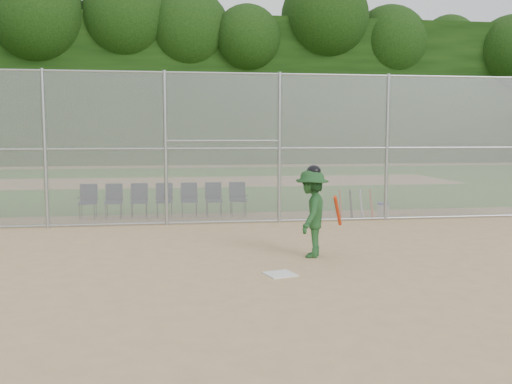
{
  "coord_description": "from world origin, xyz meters",
  "views": [
    {
      "loc": [
        -1.83,
        -9.96,
        2.42
      ],
      "look_at": [
        0.0,
        2.5,
        1.1
      ],
      "focal_mm": 40.0,
      "sensor_mm": 36.0,
      "label": 1
    }
  ],
  "objects": [
    {
      "name": "batter_at_plate",
      "position": [
        0.83,
        0.72,
        0.87
      ],
      "size": [
        1.09,
        1.34,
        1.8
      ],
      "color": "#1C461F",
      "rests_on": "ground"
    },
    {
      "name": "chair_5",
      "position": [
        -0.66,
        6.47,
        0.48
      ],
      "size": [
        0.54,
        0.52,
        0.96
      ],
      "primitive_type": null,
      "color": "#101D3B",
      "rests_on": "ground"
    },
    {
      "name": "ground",
      "position": [
        0.0,
        0.0,
        0.0
      ],
      "size": [
        100.0,
        100.0,
        0.0
      ],
      "primitive_type": "plane",
      "color": "tan",
      "rests_on": "ground"
    },
    {
      "name": "chair_3",
      "position": [
        -2.08,
        6.47,
        0.48
      ],
      "size": [
        0.54,
        0.52,
        0.96
      ],
      "primitive_type": null,
      "color": "#101D3B",
      "rests_on": "ground"
    },
    {
      "name": "chair_6",
      "position": [
        0.05,
        6.47,
        0.48
      ],
      "size": [
        0.54,
        0.52,
        0.96
      ],
      "primitive_type": null,
      "color": "#101D3B",
      "rests_on": "ground"
    },
    {
      "name": "chair_2",
      "position": [
        -2.79,
        6.47,
        0.48
      ],
      "size": [
        0.54,
        0.52,
        0.96
      ],
      "primitive_type": null,
      "color": "#101D3B",
      "rests_on": "ground"
    },
    {
      "name": "water_cooler",
      "position": [
        4.08,
        5.4,
        0.22
      ],
      "size": [
        0.34,
        0.34,
        0.43
      ],
      "color": "white",
      "rests_on": "ground"
    },
    {
      "name": "dirt_patch_far",
      "position": [
        0.0,
        18.0,
        0.01
      ],
      "size": [
        24.0,
        24.0,
        0.0
      ],
      "primitive_type": "plane",
      "color": "tan",
      "rests_on": "ground"
    },
    {
      "name": "home_plate",
      "position": [
        -0.04,
        -0.6,
        0.01
      ],
      "size": [
        0.58,
        0.58,
        0.02
      ],
      "primitive_type": "cube",
      "rotation": [
        0.0,
        0.0,
        0.28
      ],
      "color": "silver",
      "rests_on": "ground"
    },
    {
      "name": "treeline",
      "position": [
        0.0,
        20.0,
        5.5
      ],
      "size": [
        81.0,
        60.0,
        11.0
      ],
      "color": "black",
      "rests_on": "ground"
    },
    {
      "name": "chair_0",
      "position": [
        -4.21,
        6.47,
        0.48
      ],
      "size": [
        0.54,
        0.52,
        0.96
      ],
      "primitive_type": null,
      "color": "#101D3B",
      "rests_on": "ground"
    },
    {
      "name": "chair_1",
      "position": [
        -3.5,
        6.47,
        0.48
      ],
      "size": [
        0.54,
        0.52,
        0.96
      ],
      "primitive_type": null,
      "color": "#101D3B",
      "rests_on": "ground"
    },
    {
      "name": "chair_4",
      "position": [
        -1.37,
        6.47,
        0.48
      ],
      "size": [
        0.54,
        0.52,
        0.96
      ],
      "primitive_type": null,
      "color": "#101D3B",
      "rests_on": "ground"
    },
    {
      "name": "spare_bats",
      "position": [
        3.24,
        5.27,
        0.41
      ],
      "size": [
        0.96,
        0.36,
        0.84
      ],
      "color": "#D84C14",
      "rests_on": "ground"
    },
    {
      "name": "grass_strip",
      "position": [
        0.0,
        18.0,
        0.01
      ],
      "size": [
        100.0,
        100.0,
        0.0
      ],
      "primitive_type": "plane",
      "color": "#306A1F",
      "rests_on": "ground"
    },
    {
      "name": "backstop_fence",
      "position": [
        0.0,
        5.0,
        2.07
      ],
      "size": [
        16.09,
        0.09,
        4.0
      ],
      "color": "gray",
      "rests_on": "ground"
    }
  ]
}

